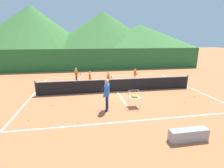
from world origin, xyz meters
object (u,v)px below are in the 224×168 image
Objects in this scene: student_3 at (135,74)px; tennis_ball_6 at (29,120)px; ball_cart at (134,97)px; courtside_bench at (188,135)px; tennis_ball_7 at (156,95)px; tennis_ball_0 at (194,96)px; tennis_ball_10 at (186,102)px; tennis_ball_4 at (128,93)px; instructor at (107,92)px; tennis_net at (117,85)px; tennis_ball_1 at (71,100)px; tennis_ball_9 at (69,98)px; student_2 at (108,78)px; student_0 at (76,74)px; student_1 at (90,78)px; tennis_ball_3 at (133,98)px; tennis_ball_8 at (79,122)px; tennis_ball_2 at (53,105)px.

tennis_ball_6 is at bearing -139.45° from student_3.
ball_cart is 3.69m from courtside_bench.
tennis_ball_7 is (2.07, 1.62, -0.56)m from ball_cart.
tennis_ball_10 is at bearing -145.87° from tennis_ball_0.
student_3 is 17.88× the size of tennis_ball_4.
tennis_net is at bearing 68.76° from instructor.
tennis_ball_1 is 0.05× the size of courtside_bench.
tennis_net is 6.24m from tennis_ball_6.
tennis_ball_4 is at bearing 6.30° from tennis_ball_9.
ball_cart is 2.69m from tennis_ball_7.
tennis_ball_0 and tennis_ball_1 have the same top height.
instructor is 3.36m from tennis_ball_4.
tennis_ball_4 is (0.31, 2.34, -0.56)m from ball_cart.
instructor is 25.06× the size of tennis_ball_9.
tennis_ball_7 is (-2.37, 0.78, 0.00)m from tennis_ball_0.
tennis_net is 6.58m from courtside_bench.
tennis_ball_9 is at bearing -140.58° from student_2.
student_1 is at bearing -47.39° from student_0.
tennis_ball_3 is (3.98, -0.40, 0.00)m from tennis_ball_1.
instructor reaches higher than tennis_ball_7.
student_0 is at bearing 72.39° from tennis_ball_6.
student_3 is at bearing 54.58° from tennis_ball_8.
tennis_ball_7 is at bearing 127.62° from tennis_ball_10.
tennis_net is at bearing 157.13° from tennis_ball_0.
student_1 reaches higher than tennis_ball_4.
student_0 is 2.92m from student_2.
courtside_bench is (-0.72, -8.91, -0.50)m from student_3.
tennis_ball_0 is 4.40m from tennis_ball_4.
student_1 is at bearing 61.10° from tennis_ball_9.
ball_cart is 13.22× the size of tennis_ball_0.
tennis_ball_6 is at bearing -162.36° from tennis_ball_7.
tennis_ball_10 is at bearing 13.03° from tennis_ball_8.
tennis_ball_4 is at bearing 157.81° from tennis_ball_7.
tennis_ball_4 is at bearing 47.91° from tennis_ball_8.
student_2 is 6.87m from tennis_ball_6.
tennis_net is 5.27m from tennis_ball_0.
tennis_ball_1 is at bearing -137.10° from student_2.
tennis_ball_7 and tennis_ball_9 have the same top height.
tennis_ball_2 is 7.92m from tennis_ball_10.
tennis_net is at bearing 113.94° from tennis_ball_3.
student_2 is 3.92m from tennis_ball_1.
instructor reaches higher than tennis_ball_3.
student_1 is 18.61× the size of tennis_ball_7.
instructor is 25.06× the size of tennis_ball_8.
student_1 is 3.47m from tennis_ball_4.
tennis_ball_8 is at bearing -15.55° from tennis_ball_6.
tennis_ball_8 and tennis_ball_10 have the same top height.
tennis_ball_0 is at bearing 34.13° from tennis_ball_10.
tennis_net is 165.63× the size of tennis_ball_4.
tennis_ball_8 is (-3.42, -2.68, 0.00)m from tennis_ball_3.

